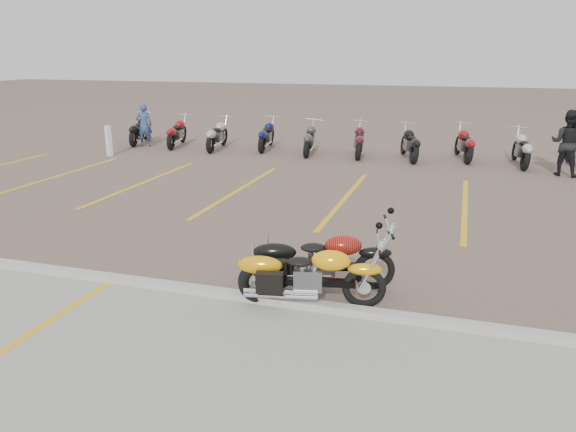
# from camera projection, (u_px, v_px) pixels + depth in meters

# --- Properties ---
(ground) EXTENTS (100.00, 100.00, 0.00)m
(ground) POSITION_uv_depth(u_px,v_px,m) (297.00, 254.00, 9.56)
(ground) COLOR #705A50
(ground) RESTS_ON ground
(concrete_apron) EXTENTS (60.00, 5.00, 0.01)m
(concrete_apron) POSITION_uv_depth(u_px,v_px,m) (165.00, 408.00, 5.44)
(concrete_apron) COLOR #9E9B93
(concrete_apron) RESTS_ON ground
(curb) EXTENTS (60.00, 0.18, 0.12)m
(curb) POSITION_uv_depth(u_px,v_px,m) (256.00, 298.00, 7.71)
(curb) COLOR #ADAAA3
(curb) RESTS_ON ground
(parking_stripes) EXTENTS (38.00, 5.50, 0.01)m
(parking_stripes) POSITION_uv_depth(u_px,v_px,m) (345.00, 198.00, 13.22)
(parking_stripes) COLOR gold
(parking_stripes) RESTS_ON ground
(yellow_cruiser) EXTENTS (1.98, 0.51, 0.82)m
(yellow_cruiser) POSITION_uv_depth(u_px,v_px,m) (308.00, 278.00, 7.51)
(yellow_cruiser) COLOR black
(yellow_cruiser) RESTS_ON ground
(flame_cruiser) EXTENTS (1.99, 0.70, 0.84)m
(flame_cruiser) POSITION_uv_depth(u_px,v_px,m) (320.00, 263.00, 8.03)
(flame_cruiser) COLOR black
(flame_cruiser) RESTS_ON ground
(person_a) EXTENTS (0.66, 0.58, 1.53)m
(person_a) POSITION_uv_depth(u_px,v_px,m) (144.00, 125.00, 20.25)
(person_a) COLOR navy
(person_a) RESTS_ON ground
(person_b) EXTENTS (1.08, 0.98, 1.81)m
(person_b) POSITION_uv_depth(u_px,v_px,m) (567.00, 143.00, 15.38)
(person_b) COLOR black
(person_b) RESTS_ON ground
(bollard) EXTENTS (0.20, 0.20, 1.00)m
(bollard) POSITION_uv_depth(u_px,v_px,m) (109.00, 141.00, 18.39)
(bollard) COLOR white
(bollard) RESTS_ON ground
(bg_bike_row) EXTENTS (19.18, 2.09, 1.10)m
(bg_bike_row) POSITION_uv_depth(u_px,v_px,m) (383.00, 140.00, 18.20)
(bg_bike_row) COLOR black
(bg_bike_row) RESTS_ON ground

